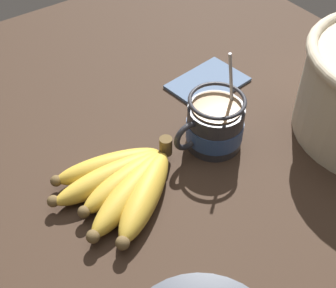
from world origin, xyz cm
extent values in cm
cube|color=#332319|center=(0.00, 0.00, 1.60)|extent=(108.41, 108.41, 3.20)
cylinder|color=#28282D|center=(-9.63, 2.54, 6.90)|extent=(8.87, 8.87, 7.40)
cylinder|color=navy|center=(-9.63, 2.54, 6.31)|extent=(9.07, 9.07, 3.11)
torus|color=#28282D|center=(-4.34, 2.54, 7.65)|extent=(5.17, 0.90, 5.17)
cylinder|color=#997551|center=(-9.63, 2.54, 10.70)|extent=(7.67, 7.67, 0.40)
torus|color=#28282D|center=(-9.63, 2.54, 12.09)|extent=(8.87, 8.87, 0.60)
cylinder|color=#B2B2B7|center=(-12.41, 2.54, 12.24)|extent=(2.97, 0.50, 15.15)
ellipsoid|color=#B2B2B7|center=(-11.18, 2.54, 4.70)|extent=(3.00, 2.00, 0.80)
cylinder|color=brown|center=(-1.24, 1.03, 6.12)|extent=(2.00, 2.00, 3.00)
ellipsoid|color=gold|center=(7.50, -1.20, 5.10)|extent=(16.49, 7.65, 3.79)
sphere|color=brown|center=(15.28, -3.19, 5.10)|extent=(1.71, 1.71, 1.71)
ellipsoid|color=gold|center=(8.52, 0.75, 5.14)|extent=(17.63, 4.38, 3.87)
sphere|color=brown|center=(17.28, 0.50, 5.14)|extent=(1.74, 1.74, 1.74)
ellipsoid|color=gold|center=(7.20, 2.68, 5.16)|extent=(15.67, 6.76, 3.92)
sphere|color=brown|center=(14.66, 4.13, 5.16)|extent=(1.76, 1.76, 1.76)
ellipsoid|color=gold|center=(7.66, 4.94, 5.29)|extent=(17.63, 10.83, 4.17)
sphere|color=brown|center=(15.63, 8.44, 5.29)|extent=(1.88, 1.88, 1.88)
ellipsoid|color=gold|center=(6.30, 6.59, 5.34)|extent=(16.00, 13.36, 4.28)
sphere|color=brown|center=(13.02, 11.55, 5.34)|extent=(1.93, 1.93, 1.93)
cube|color=slate|center=(-18.62, -10.01, 3.50)|extent=(14.79, 11.22, 0.60)
camera|label=1|loc=(27.78, 42.27, 56.66)|focal=50.00mm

